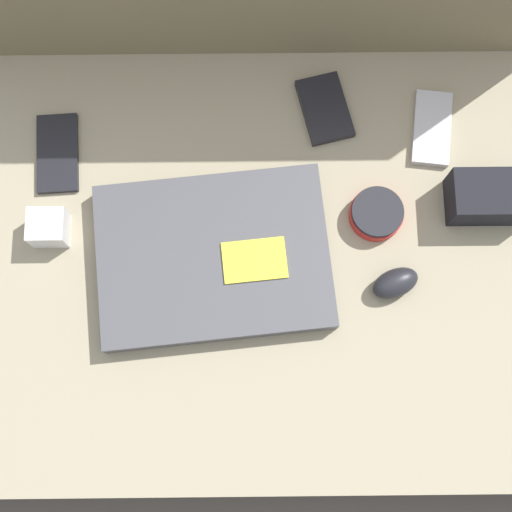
# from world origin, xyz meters

# --- Properties ---
(ground_plane) EXTENTS (8.00, 8.00, 0.00)m
(ground_plane) POSITION_xyz_m (0.00, 0.00, 0.00)
(ground_plane) COLOR #4C4742
(couch_seat) EXTENTS (0.91, 0.66, 0.12)m
(couch_seat) POSITION_xyz_m (0.00, 0.00, 0.06)
(couch_seat) COLOR gray
(couch_seat) RESTS_ON ground_plane
(laptop) EXTENTS (0.35, 0.27, 0.03)m
(laptop) POSITION_xyz_m (-0.06, -0.00, 0.14)
(laptop) COLOR #47474C
(laptop) RESTS_ON couch_seat
(computer_mouse) EXTENTS (0.08, 0.06, 0.03)m
(computer_mouse) POSITION_xyz_m (0.20, -0.04, 0.14)
(computer_mouse) COLOR black
(computer_mouse) RESTS_ON couch_seat
(speaker_puck) EXTENTS (0.08, 0.08, 0.03)m
(speaker_puck) POSITION_xyz_m (0.18, 0.06, 0.13)
(speaker_puck) COLOR red
(speaker_puck) RESTS_ON couch_seat
(phone_silver) EXTENTS (0.07, 0.13, 0.01)m
(phone_silver) POSITION_xyz_m (-0.30, 0.17, 0.12)
(phone_silver) COLOR black
(phone_silver) RESTS_ON couch_seat
(phone_black) EXTENTS (0.07, 0.12, 0.01)m
(phone_black) POSITION_xyz_m (0.27, 0.20, 0.13)
(phone_black) COLOR #B7B7BC
(phone_black) RESTS_ON couch_seat
(phone_small) EXTENTS (0.09, 0.12, 0.01)m
(phone_small) POSITION_xyz_m (0.11, 0.23, 0.13)
(phone_small) COLOR black
(phone_small) RESTS_ON couch_seat
(camera_pouch) EXTENTS (0.12, 0.07, 0.06)m
(camera_pouch) POSITION_xyz_m (0.34, 0.08, 0.15)
(camera_pouch) COLOR black
(camera_pouch) RESTS_ON couch_seat
(charger_brick) EXTENTS (0.05, 0.05, 0.05)m
(charger_brick) POSITION_xyz_m (-0.30, 0.04, 0.14)
(charger_brick) COLOR silver
(charger_brick) RESTS_ON couch_seat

